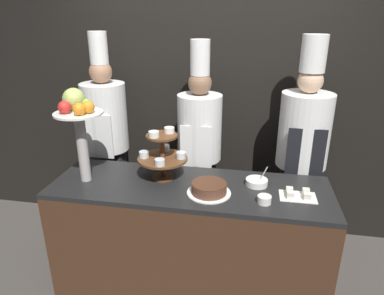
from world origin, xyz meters
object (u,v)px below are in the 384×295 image
(fruit_pedestal, at_px, (78,117))
(chef_center_right, at_px, (302,148))
(chef_center_left, at_px, (199,145))
(cake_round, at_px, (209,188))
(tiered_stand, at_px, (162,154))
(cup_white, at_px, (264,200))
(chef_left, at_px, (107,135))
(serving_bowl_far, at_px, (257,182))
(cake_square_tray, at_px, (298,195))

(fruit_pedestal, distance_m, chef_center_right, 1.74)
(chef_center_left, bearing_deg, cake_round, -75.41)
(tiered_stand, distance_m, cup_white, 0.79)
(chef_center_right, bearing_deg, chef_left, -180.00)
(cup_white, xyz_separation_m, chef_center_right, (0.30, 0.72, 0.10))
(serving_bowl_far, distance_m, chef_left, 1.41)
(cup_white, height_order, chef_left, chef_left)
(cake_round, bearing_deg, serving_bowl_far, 29.68)
(fruit_pedestal, bearing_deg, chef_center_right, 20.34)
(fruit_pedestal, relative_size, chef_center_right, 0.35)
(cup_white, bearing_deg, cake_square_tray, 28.06)
(cup_white, xyz_separation_m, chef_left, (-1.37, 0.72, 0.11))
(chef_left, bearing_deg, chef_center_right, 0.00)
(cake_round, relative_size, chef_left, 0.16)
(cake_round, bearing_deg, cup_white, -10.09)
(chef_left, height_order, chef_center_left, chef_left)
(cake_round, bearing_deg, cake_square_tray, 5.14)
(fruit_pedestal, bearing_deg, tiered_stand, 11.32)
(chef_left, bearing_deg, cake_round, -33.04)
(cake_square_tray, height_order, chef_center_right, chef_center_right)
(fruit_pedestal, xyz_separation_m, cake_round, (0.93, -0.06, -0.44))
(tiered_stand, height_order, cake_square_tray, tiered_stand)
(tiered_stand, distance_m, chef_center_right, 1.14)
(fruit_pedestal, xyz_separation_m, chef_left, (-0.08, 0.59, -0.34))
(cup_white, distance_m, chef_left, 1.55)
(tiered_stand, xyz_separation_m, chef_center_right, (1.03, 0.48, -0.06))
(cake_round, xyz_separation_m, chef_center_left, (-0.17, 0.65, 0.06))
(fruit_pedestal, bearing_deg, cake_square_tray, -0.38)
(serving_bowl_far, distance_m, chef_center_right, 0.60)
(cup_white, distance_m, cake_square_tray, 0.25)
(cake_round, xyz_separation_m, serving_bowl_far, (0.32, 0.18, -0.01))
(cake_round, bearing_deg, chef_center_left, 104.59)
(cake_square_tray, bearing_deg, fruit_pedestal, 179.62)
(serving_bowl_far, bearing_deg, chef_left, 160.30)
(cake_square_tray, height_order, chef_left, chef_left)
(tiered_stand, xyz_separation_m, cake_square_tray, (0.95, -0.12, -0.17))
(fruit_pedestal, distance_m, chef_center_left, 1.03)
(cup_white, relative_size, chef_center_left, 0.05)
(cake_round, height_order, cake_square_tray, cake_round)
(chef_center_right, bearing_deg, cake_square_tray, -97.88)
(chef_center_left, bearing_deg, tiered_stand, -112.11)
(cake_round, xyz_separation_m, cup_white, (0.37, -0.07, -0.01))
(tiered_stand, height_order, chef_center_left, chef_center_left)
(fruit_pedestal, height_order, chef_center_right, chef_center_right)
(fruit_pedestal, distance_m, serving_bowl_far, 1.33)
(cup_white, height_order, chef_center_left, chef_center_left)
(serving_bowl_far, bearing_deg, tiered_stand, -179.53)
(chef_center_right, bearing_deg, tiered_stand, -155.15)
(chef_left, bearing_deg, chef_center_left, 0.00)
(cake_round, bearing_deg, chef_left, 146.96)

